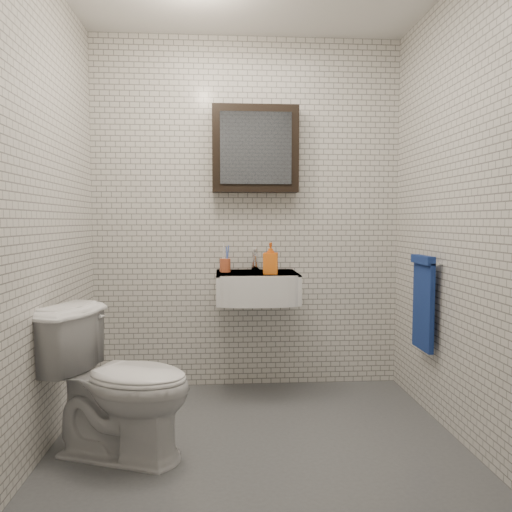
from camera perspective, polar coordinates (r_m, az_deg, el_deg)
The scene contains 9 objects.
ground at distance 2.87m, azimuth 0.20°, elevation -20.62°, with size 2.20×2.00×0.01m, color #4C4F54.
room_shell at distance 2.62m, azimuth 0.20°, elevation 9.87°, with size 2.22×2.02×2.51m.
washbasin at distance 3.37m, azimuth 0.14°, elevation -3.54°, with size 0.55×0.50×0.20m.
faucet at distance 3.55m, azimuth -0.09°, elevation -0.54°, with size 0.06×0.20×0.15m.
mirror_cabinet at distance 3.57m, azimuth -0.09°, elevation 12.08°, with size 0.60×0.15×0.60m.
towel_rail at distance 3.23m, azimuth 18.59°, elevation -4.65°, with size 0.09×0.30×0.58m.
toothbrush_cup at distance 3.42m, azimuth -3.55°, elevation -0.99°, with size 0.09×0.09×0.20m.
soap_bottle at distance 3.28m, azimuth 1.68°, elevation -0.27°, with size 0.09×0.10×0.21m, color orange.
toilet at distance 2.70m, azimuth -15.31°, elevation -13.75°, with size 0.43×0.75×0.76m, color white.
Camera 1 is at (-0.19, -2.60, 1.20)m, focal length 35.00 mm.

